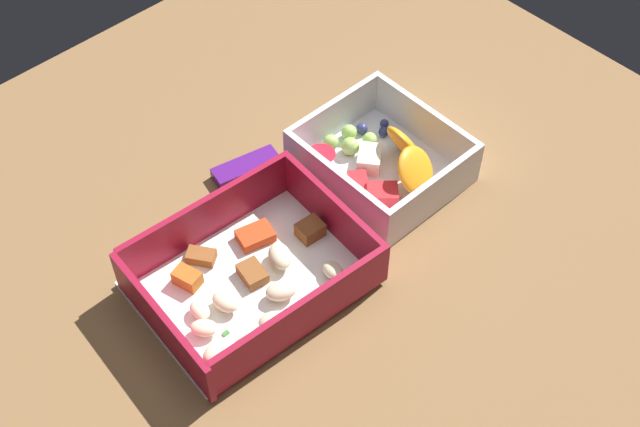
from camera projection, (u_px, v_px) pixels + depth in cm
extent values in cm
cube|color=brown|center=(335.00, 227.00, 85.45)|extent=(80.00, 80.00, 2.00)
cube|color=white|center=(253.00, 284.00, 79.49)|extent=(20.77, 16.45, 0.60)
cube|color=maroon|center=(160.00, 323.00, 73.53)|extent=(1.73, 15.01, 4.95)
cube|color=maroon|center=(333.00, 215.00, 81.17)|extent=(1.73, 15.01, 4.95)
cube|color=maroon|center=(206.00, 218.00, 80.93)|extent=(18.49, 1.99, 4.95)
cube|color=maroon|center=(300.00, 319.00, 73.77)|extent=(18.49, 1.99, 4.95)
ellipsoid|color=beige|center=(333.00, 270.00, 79.08)|extent=(1.96, 2.57, 1.19)
ellipsoid|color=beige|center=(226.00, 302.00, 76.76)|extent=(2.44, 3.03, 1.34)
ellipsoid|color=beige|center=(281.00, 291.00, 77.44)|extent=(3.44, 3.01, 1.44)
ellipsoid|color=beige|center=(317.00, 298.00, 77.16)|extent=(2.65, 2.20, 1.14)
ellipsoid|color=beige|center=(218.00, 352.00, 73.43)|extent=(2.92, 2.14, 1.39)
ellipsoid|color=beige|center=(280.00, 256.00, 79.86)|extent=(3.15, 3.59, 1.49)
ellipsoid|color=beige|center=(275.00, 322.00, 75.36)|extent=(3.49, 3.22, 1.43)
ellipsoid|color=beige|center=(244.00, 346.00, 74.01)|extent=(2.90, 2.57, 1.20)
ellipsoid|color=beige|center=(197.00, 308.00, 76.55)|extent=(1.68, 2.31, 1.11)
ellipsoid|color=beige|center=(204.00, 328.00, 75.12)|extent=(2.88, 2.91, 1.21)
cube|color=red|center=(255.00, 236.00, 82.06)|extent=(3.83, 3.13, 1.03)
cube|color=#AD5B1E|center=(187.00, 278.00, 78.63)|extent=(2.25, 2.81, 1.52)
cube|color=brown|center=(309.00, 229.00, 82.24)|extent=(2.56, 2.19, 1.56)
cube|color=brown|center=(201.00, 256.00, 80.51)|extent=(2.85, 3.10, 1.01)
cube|color=brown|center=(252.00, 273.00, 79.26)|extent=(2.50, 3.07, 1.10)
cube|color=#387A33|center=(271.00, 315.00, 76.83)|extent=(0.60, 0.40, 0.20)
cube|color=#387A33|center=(312.00, 304.00, 77.62)|extent=(0.60, 0.40, 0.20)
cube|color=#387A33|center=(226.00, 333.00, 75.65)|extent=(0.60, 0.40, 0.20)
cube|color=#387A33|center=(280.00, 256.00, 81.02)|extent=(0.60, 0.40, 0.20)
cube|color=white|center=(381.00, 171.00, 88.44)|extent=(13.39, 14.90, 0.60)
cube|color=white|center=(336.00, 186.00, 83.72)|extent=(0.74, 14.78, 4.57)
cube|color=white|center=(425.00, 124.00, 89.18)|extent=(0.74, 14.78, 4.57)
cube|color=white|center=(333.00, 117.00, 89.78)|extent=(12.06, 0.72, 4.57)
cube|color=white|center=(434.00, 193.00, 83.12)|extent=(12.06, 0.72, 4.57)
ellipsoid|color=orange|center=(416.00, 170.00, 84.80)|extent=(6.08, 5.65, 4.70)
ellipsoid|color=orange|center=(403.00, 142.00, 87.46)|extent=(3.67, 4.59, 4.44)
cube|color=red|center=(382.00, 195.00, 84.76)|extent=(3.77, 3.73, 1.82)
cube|color=red|center=(358.00, 184.00, 86.00)|extent=(2.91, 3.02, 1.45)
cube|color=#F4EACC|center=(370.00, 159.00, 87.86)|extent=(3.85, 3.72, 1.85)
sphere|color=#9ECC60|center=(331.00, 142.00, 89.54)|extent=(1.64, 1.64, 1.64)
sphere|color=#9ECC60|center=(349.00, 132.00, 90.44)|extent=(1.66, 1.66, 1.66)
sphere|color=#9ECC60|center=(370.00, 140.00, 89.85)|extent=(1.55, 1.55, 1.55)
sphere|color=#9ECC60|center=(350.00, 146.00, 88.99)|extent=(1.89, 1.89, 1.89)
cone|color=red|center=(321.00, 162.00, 87.26)|extent=(2.95, 2.95, 2.36)
sphere|color=navy|center=(394.00, 135.00, 90.70)|extent=(0.90, 0.90, 0.90)
sphere|color=navy|center=(362.00, 128.00, 91.14)|extent=(1.19, 1.19, 1.19)
sphere|color=navy|center=(384.00, 124.00, 91.76)|extent=(0.97, 0.97, 0.97)
sphere|color=navy|center=(383.00, 132.00, 90.90)|extent=(1.07, 1.07, 1.07)
cube|color=#51197A|center=(246.00, 168.00, 88.37)|extent=(7.36, 3.89, 1.20)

